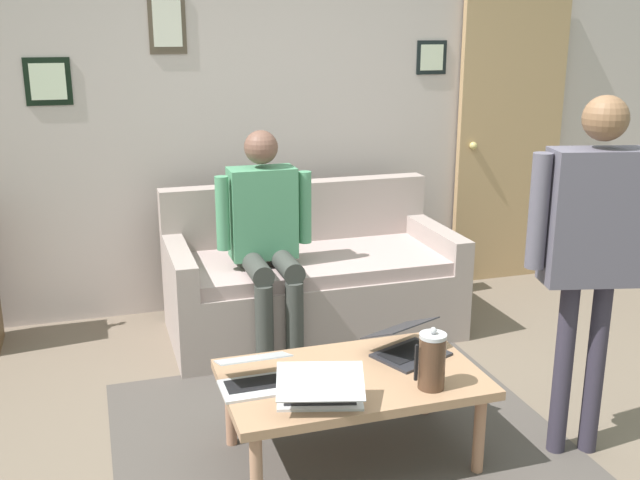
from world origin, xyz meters
TOP-DOWN VIEW (x-y plane):
  - ground_plane at (0.00, 0.00)m, footprint 7.68×7.68m
  - area_rug at (0.13, -0.02)m, footprint 2.01×2.25m
  - back_wall at (0.00, -2.20)m, footprint 7.04×0.11m
  - interior_door at (-1.79, -2.11)m, footprint 0.82×0.09m
  - couch at (-0.12, -1.56)m, footprint 1.73×0.85m
  - coffee_table at (0.13, -0.12)m, footprint 1.10×0.66m
  - laptop_left at (0.33, 0.07)m, footprint 0.41×0.37m
  - laptop_center at (-0.18, -0.24)m, footprint 0.39×0.39m
  - laptop_right at (0.54, -0.14)m, footprint 0.30×0.26m
  - french_press at (-0.14, 0.09)m, footprint 0.13×0.11m
  - person_standing at (-0.84, 0.12)m, footprint 0.56×0.26m
  - person_seated at (0.21, -1.34)m, footprint 0.55×0.51m

SIDE VIEW (x-z plane):
  - ground_plane at x=0.00m, z-range 0.00..0.00m
  - area_rug at x=0.13m, z-range 0.00..0.01m
  - couch at x=-0.12m, z-range -0.13..0.75m
  - coffee_table at x=0.13m, z-range 0.16..0.56m
  - laptop_right at x=0.54m, z-range 0.37..0.51m
  - laptop_left at x=0.33m, z-range 0.37..0.52m
  - laptop_center at x=-0.18m, z-range 0.36..0.53m
  - french_press at x=-0.14m, z-range 0.39..0.65m
  - person_seated at x=0.21m, z-range 0.09..1.37m
  - person_standing at x=-0.84m, z-range 0.22..1.79m
  - interior_door at x=-1.79m, z-range 0.00..2.05m
  - back_wall at x=0.00m, z-range 0.00..2.70m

